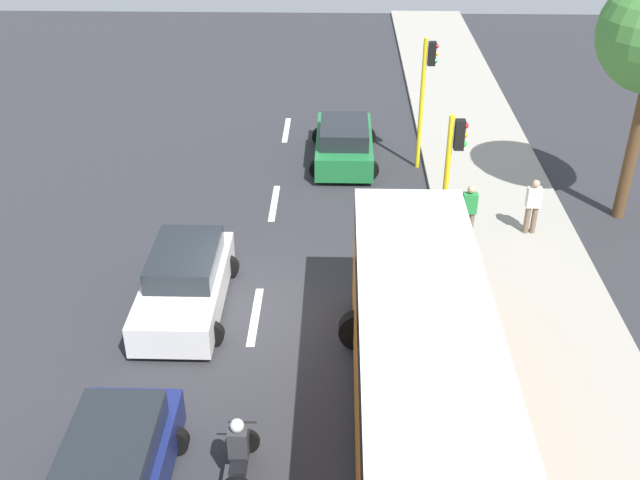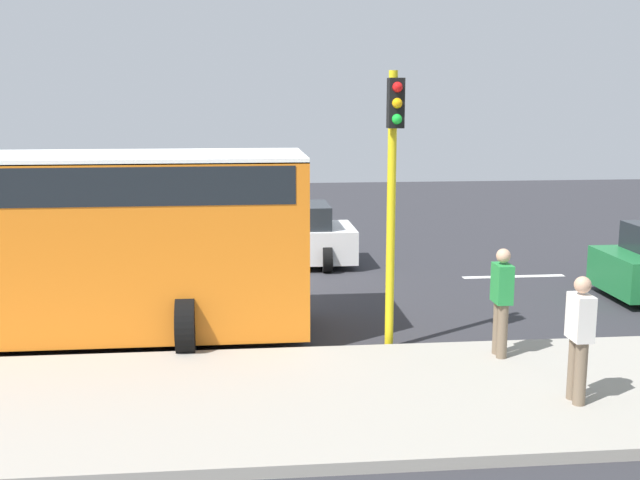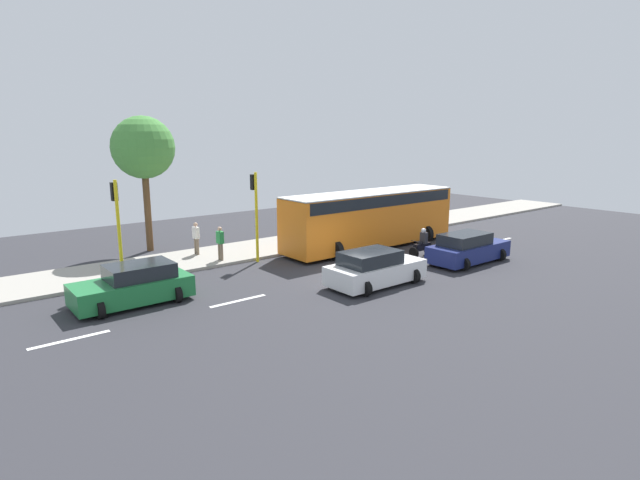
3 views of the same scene
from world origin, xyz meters
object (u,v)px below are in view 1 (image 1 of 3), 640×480
car_white (185,283)px  traffic_light_midblock (426,86)px  city_bus (426,391)px  motorcycle (240,453)px  traffic_light_corner (451,174)px  pedestrian_by_tree (533,205)px  car_green (344,143)px  pedestrian_near_signal (469,211)px

car_white → traffic_light_midblock: traffic_light_midblock is taller
city_bus → motorcycle: 3.65m
city_bus → traffic_light_corner: (1.18, 6.82, 1.08)m
city_bus → pedestrian_by_tree: city_bus is taller
car_green → car_white: bearing=-114.3°
pedestrian_by_tree → city_bus: bearing=-114.1°
pedestrian_by_tree → traffic_light_midblock: (-2.75, 4.70, 1.87)m
car_green → pedestrian_by_tree: 7.42m
city_bus → pedestrian_by_tree: (3.93, 8.77, -0.79)m
motorcycle → traffic_light_midblock: 14.83m
traffic_light_corner → traffic_light_midblock: (0.00, 6.65, 0.00)m
motorcycle → pedestrian_near_signal: pedestrian_near_signal is taller
traffic_light_midblock → car_green: bearing=171.5°
car_white → motorcycle: size_ratio=2.86×
car_white → motorcycle: 5.85m
city_bus → traffic_light_corner: 7.01m
motorcycle → traffic_light_corner: traffic_light_corner is taller
motorcycle → car_white: bearing=110.2°
traffic_light_corner → traffic_light_midblock: size_ratio=1.00×
pedestrian_near_signal → pedestrian_by_tree: same height
traffic_light_corner → traffic_light_midblock: 6.65m
motorcycle → traffic_light_corner: size_ratio=0.34×
car_white → pedestrian_by_tree: 10.07m
city_bus → pedestrian_by_tree: bearing=65.9°
car_white → traffic_light_midblock: 10.93m
pedestrian_near_signal → traffic_light_corner: bearing=-119.5°
car_white → car_green: 9.67m
pedestrian_near_signal → city_bus: bearing=-103.8°
car_white → city_bus: 7.50m
pedestrian_near_signal → pedestrian_by_tree: (1.87, 0.40, 0.00)m
traffic_light_corner → pedestrian_near_signal: bearing=60.5°
traffic_light_midblock → motorcycle: bearing=-108.3°
traffic_light_corner → pedestrian_by_tree: bearing=35.3°
car_green → city_bus: (1.46, -13.86, 1.13)m
car_green → traffic_light_midblock: bearing=-8.5°
traffic_light_midblock → pedestrian_near_signal: bearing=-80.3°
city_bus → pedestrian_by_tree: 9.64m
traffic_light_corner → car_white: bearing=-165.0°
city_bus → pedestrian_by_tree: size_ratio=6.51×
city_bus → pedestrian_near_signal: 8.65m
pedestrian_by_tree → traffic_light_corner: bearing=-144.7°
car_white → pedestrian_by_tree: bearing=21.7°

